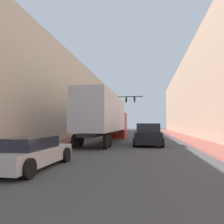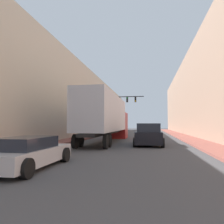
{
  "view_description": "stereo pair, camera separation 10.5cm",
  "coord_description": "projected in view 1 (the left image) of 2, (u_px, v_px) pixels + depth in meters",
  "views": [
    {
      "loc": [
        1.74,
        1.36,
        1.67
      ],
      "look_at": [
        -0.66,
        15.66,
        2.49
      ],
      "focal_mm": 35.0,
      "sensor_mm": 36.0,
      "label": 1
    },
    {
      "loc": [
        1.84,
        1.37,
        1.67
      ],
      "look_at": [
        -0.66,
        15.66,
        2.49
      ],
      "focal_mm": 35.0,
      "sensor_mm": 36.0,
      "label": 2
    }
  ],
  "objects": [
    {
      "name": "semi_truck",
      "position": [
        107.0,
        117.0,
        20.82
      ],
      "size": [
        2.45,
        14.44,
        4.2
      ],
      "color": "#B2B7C1",
      "rests_on": "ground"
    },
    {
      "name": "suv_car",
      "position": [
        148.0,
        135.0,
        17.52
      ],
      "size": [
        2.23,
        4.71,
        1.74
      ],
      "color": "black",
      "rests_on": "ground"
    },
    {
      "name": "sidewalk_left",
      "position": [
        90.0,
        136.0,
        29.4
      ],
      "size": [
        2.18,
        80.0,
        0.15
      ],
      "color": "brown",
      "rests_on": "ground"
    },
    {
      "name": "building_right",
      "position": [
        217.0,
        89.0,
        27.06
      ],
      "size": [
        6.0,
        80.0,
        12.02
      ],
      "color": "#997A66",
      "rests_on": "ground"
    },
    {
      "name": "traffic_signal_gantry",
      "position": [
        118.0,
        106.0,
        37.57
      ],
      "size": [
        5.75,
        0.35,
        6.72
      ],
      "color": "black",
      "rests_on": "ground"
    },
    {
      "name": "sedan_car",
      "position": [
        29.0,
        153.0,
        8.32
      ],
      "size": [
        1.99,
        4.38,
        1.19
      ],
      "color": "#B7B7BC",
      "rests_on": "ground"
    },
    {
      "name": "sidewalk_right",
      "position": [
        184.0,
        137.0,
        27.4
      ],
      "size": [
        2.18,
        80.0,
        0.15
      ],
      "color": "brown",
      "rests_on": "ground"
    },
    {
      "name": "building_left",
      "position": [
        62.0,
        100.0,
        30.36
      ],
      "size": [
        6.0,
        80.0,
        10.07
      ],
      "color": "beige",
      "rests_on": "ground"
    }
  ]
}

